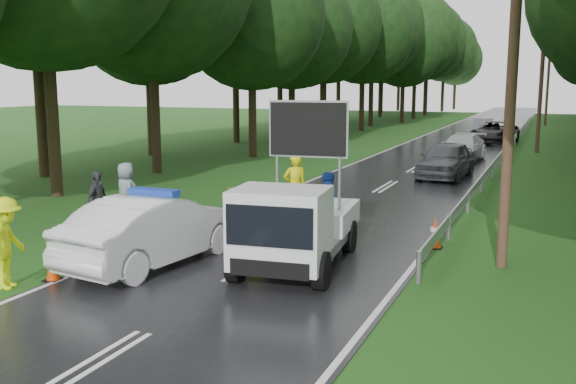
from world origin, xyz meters
The scene contains 23 objects.
ground centered at (0.00, 0.00, 0.00)m, with size 160.00×160.00×0.00m, color #1C4C15.
road centered at (0.00, 30.00, 0.01)m, with size 7.00×140.00×0.02m, color black.
guardrail centered at (3.70, 29.67, 0.55)m, with size 0.12×60.06×0.70m.
utility_pole_near centered at (5.20, 2.00, 5.06)m, with size 1.40×0.24×10.00m.
utility_pole_mid centered at (5.20, 28.00, 5.06)m, with size 1.40×0.24×10.00m.
utility_pole_far centered at (5.20, 54.00, 5.06)m, with size 1.40×0.24×10.00m.
police_sedan centered at (-2.20, -0.88, 0.81)m, with size 2.35×5.06×1.77m.
work_truck centered at (0.90, 0.01, 1.00)m, with size 2.56×4.83×3.69m.
barrier centered at (-0.80, 2.95, 0.92)m, with size 2.95×0.23×1.22m.
officer centered at (-1.11, 5.00, 1.01)m, with size 0.73×0.48×2.01m, color #E4E70C.
civilian centered at (0.70, 3.00, 0.90)m, with size 0.88×0.68×1.81m, color #1941A4.
bystander_left centered at (-4.00, -3.50, 0.94)m, with size 1.22×0.70×1.89m, color #E1FF0D.
bystander_mid centered at (-5.69, 1.40, 0.86)m, with size 1.00×0.42×1.71m, color #3A3B41.
bystander_right centered at (-5.51, 2.50, 0.91)m, with size 0.89×0.58×1.83m, color gray.
queue_car_first centered at (1.79, 15.54, 0.80)m, with size 1.89×4.69×1.60m, color #393C40.
queue_car_second centered at (1.59, 22.05, 0.71)m, with size 1.98×4.87×1.41m, color #9EA1A6.
queue_car_third centered at (2.33, 32.87, 0.76)m, with size 2.52×5.46×1.52m, color black.
queue_car_fourth centered at (0.92, 38.87, 0.68)m, with size 1.45×4.15×1.37m, color #45474D.
cone_near_left centered at (-3.50, -2.78, 0.35)m, with size 0.35×0.35×0.73m.
cone_center centered at (-0.96, 2.00, 0.39)m, with size 0.38×0.38×0.80m.
cone_far centered at (0.96, 2.50, 0.35)m, with size 0.34×0.34×0.72m.
cone_left_mid centered at (-2.20, 1.04, 0.32)m, with size 0.31×0.31×0.65m.
cone_right centered at (3.50, 3.07, 0.39)m, with size 0.38×0.38×0.81m.
Camera 1 is at (6.15, -12.96, 4.16)m, focal length 40.00 mm.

